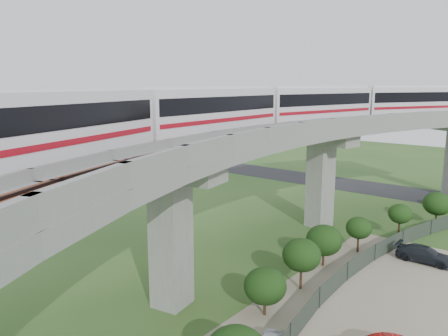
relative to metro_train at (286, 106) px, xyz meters
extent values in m
plane|color=#2D4F1F|center=(-0.49, -4.10, -12.31)|extent=(160.00, 160.00, 0.00)
cube|color=gray|center=(13.51, -6.10, -12.29)|extent=(18.00, 26.00, 0.04)
cube|color=#232326|center=(-0.49, 25.90, -12.29)|extent=(60.00, 8.00, 0.03)
cube|color=#99968E|center=(0.42, 6.32, -8.11)|extent=(2.35, 2.51, 8.40)
cube|color=#99968E|center=(0.42, 6.32, -3.31)|extent=(7.31, 3.58, 1.20)
cube|color=#99968E|center=(0.42, -14.52, -8.11)|extent=(2.35, 2.51, 8.40)
cube|color=#99968E|center=(0.42, -14.52, -3.31)|extent=(7.31, 3.58, 1.20)
cube|color=gray|center=(5.70, 22.44, -2.31)|extent=(16.42, 20.91, 0.80)
cube|color=gray|center=(1.84, 24.34, -1.41)|extent=(8.66, 17.08, 1.00)
cube|color=brown|center=(3.73, 23.41, -1.85)|extent=(10.68, 18.08, 0.12)
cube|color=black|center=(3.73, 23.41, -1.73)|extent=(9.69, 17.59, 0.12)
cube|color=brown|center=(7.67, 21.46, -1.85)|extent=(10.68, 18.08, 0.12)
cube|color=black|center=(7.67, 21.46, -1.73)|extent=(9.69, 17.59, 0.12)
cube|color=gray|center=(0.21, 5.03, -2.31)|extent=(11.77, 20.03, 0.80)
cube|color=gray|center=(-4.04, 5.68, -1.41)|extent=(3.22, 18.71, 1.00)
cube|color=gray|center=(4.46, 4.37, -1.41)|extent=(3.22, 18.71, 1.00)
cube|color=brown|center=(-1.96, 5.36, -1.85)|extent=(5.44, 19.05, 0.12)
cube|color=black|center=(-1.96, 5.36, -1.73)|extent=(4.35, 18.88, 0.12)
cube|color=brown|center=(2.38, 4.69, -1.85)|extent=(5.44, 19.05, 0.12)
cube|color=black|center=(2.38, 4.69, -1.73)|extent=(4.35, 18.88, 0.12)
cube|color=gray|center=(0.21, -13.23, -2.31)|extent=(11.77, 20.03, 0.80)
cube|color=gray|center=(-4.04, -13.88, -1.41)|extent=(3.22, 18.71, 1.00)
cube|color=gray|center=(4.46, -12.57, -1.41)|extent=(3.22, 18.71, 1.00)
cube|color=brown|center=(-1.96, -13.56, -1.85)|extent=(5.44, 19.05, 0.12)
cube|color=black|center=(-1.96, -13.56, -1.73)|extent=(4.35, 18.88, 0.12)
cube|color=brown|center=(2.38, -12.89, -1.85)|extent=(5.44, 19.05, 0.12)
cube|color=black|center=(2.38, -12.89, -1.73)|extent=(4.35, 18.88, 0.12)
cube|color=gray|center=(9.56, -28.73, -1.41)|extent=(8.66, 17.08, 1.00)
cube|color=silver|center=(-0.01, -22.14, -0.07)|extent=(6.93, 15.14, 3.20)
cube|color=silver|center=(-0.01, -22.14, 1.63)|extent=(6.20, 14.26, 0.22)
cube|color=black|center=(-0.01, -22.14, 0.38)|extent=(6.82, 14.58, 1.15)
cube|color=#A3101D|center=(-0.01, -22.14, -0.82)|extent=(6.82, 14.58, 0.30)
cube|color=black|center=(-0.01, -22.14, -1.53)|extent=(5.52, 12.75, 0.28)
cube|color=silver|center=(-2.63, -6.80, -0.07)|extent=(3.35, 15.10, 3.20)
cube|color=silver|center=(-2.63, -6.80, 1.63)|extent=(2.78, 14.33, 0.22)
cube|color=black|center=(-2.63, -6.80, 0.38)|extent=(3.38, 14.51, 1.15)
cube|color=#A3101D|center=(-2.63, -6.80, -0.82)|extent=(3.38, 14.51, 0.30)
cube|color=black|center=(-2.63, -6.80, -1.53)|extent=(2.45, 12.82, 0.28)
cube|color=silver|center=(-1.36, 8.71, -0.07)|extent=(5.73, 15.23, 3.20)
cube|color=silver|center=(-1.36, 8.71, 1.63)|extent=(5.05, 14.39, 0.22)
cube|color=black|center=(-1.36, 8.71, 0.38)|extent=(5.67, 14.66, 1.15)
cube|color=#A3101D|center=(-1.36, 8.71, -0.82)|extent=(5.67, 14.66, 0.30)
cube|color=black|center=(-1.36, 8.71, -1.53)|extent=(4.48, 12.87, 0.28)
cube|color=silver|center=(3.73, 23.41, -0.07)|extent=(9.06, 14.65, 3.20)
cube|color=silver|center=(3.73, 23.41, 1.63)|extent=(8.24, 13.74, 0.22)
cube|color=black|center=(3.73, 23.41, 0.38)|extent=(8.84, 14.14, 1.15)
cube|color=#A3101D|center=(3.73, 23.41, -0.82)|extent=(8.84, 14.14, 0.30)
cube|color=black|center=(3.73, 23.41, -1.53)|extent=(7.34, 12.28, 0.28)
cube|color=#2D382D|center=(10.89, 12.88, -11.56)|extent=(1.69, 4.77, 1.40)
cylinder|color=#2D382D|center=(10.13, 10.53, -11.56)|extent=(0.08, 0.08, 1.50)
cube|color=#2D382D|center=(9.49, 8.14, -11.56)|extent=(1.23, 4.91, 1.40)
cylinder|color=#2D382D|center=(8.96, 5.73, -11.56)|extent=(0.08, 0.08, 1.50)
cube|color=#2D382D|center=(8.54, 3.29, -11.56)|extent=(0.75, 4.99, 1.40)
cylinder|color=#2D382D|center=(8.25, 0.84, -11.56)|extent=(0.08, 0.08, 1.50)
cube|color=#2D382D|center=(8.07, -1.63, -11.56)|extent=(0.27, 5.04, 1.40)
cylinder|color=#2D382D|center=(8.01, -4.10, -11.56)|extent=(0.08, 0.08, 1.50)
cube|color=#2D382D|center=(8.07, -6.57, -11.56)|extent=(0.27, 5.04, 1.40)
cylinder|color=#2D382D|center=(8.25, -9.04, -11.56)|extent=(0.08, 0.08, 1.50)
cube|color=#2D382D|center=(8.54, -11.49, -11.56)|extent=(0.75, 4.99, 1.40)
cylinder|color=#2D382D|center=(8.96, -13.93, -11.56)|extent=(0.08, 0.08, 1.50)
cylinder|color=#382314|center=(9.80, 13.55, -11.54)|extent=(0.18, 0.18, 1.54)
ellipsoid|color=black|center=(9.80, 13.55, -9.94)|extent=(2.77, 2.77, 2.36)
cylinder|color=#382314|center=(8.00, 7.54, -11.44)|extent=(0.18, 0.18, 1.75)
ellipsoid|color=black|center=(8.00, 7.54, -9.92)|extent=(2.14, 2.14, 1.82)
cylinder|color=#382314|center=(6.40, 1.76, -11.54)|extent=(0.18, 0.18, 1.54)
ellipsoid|color=black|center=(6.40, 1.76, -10.11)|extent=(2.20, 2.20, 1.87)
cylinder|color=#382314|center=(5.38, -2.73, -11.66)|extent=(0.18, 0.18, 1.30)
ellipsoid|color=black|center=(5.38, -2.73, -10.16)|extent=(2.84, 2.84, 2.41)
cylinder|color=#382314|center=(5.93, -7.37, -11.45)|extent=(0.18, 0.18, 1.72)
ellipsoid|color=black|center=(5.93, -7.37, -9.78)|extent=(2.69, 2.69, 2.29)
cylinder|color=#382314|center=(5.94, -11.94, -11.72)|extent=(0.18, 0.18, 1.17)
ellipsoid|color=black|center=(5.94, -11.94, -10.34)|extent=(2.66, 2.66, 2.26)
imported|color=black|center=(11.46, 3.07, -11.63)|extent=(4.44, 1.82, 1.28)
camera|label=1|loc=(19.63, -33.03, 1.84)|focal=35.00mm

